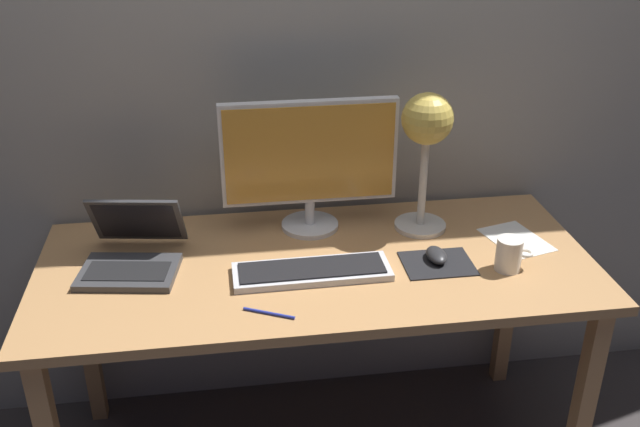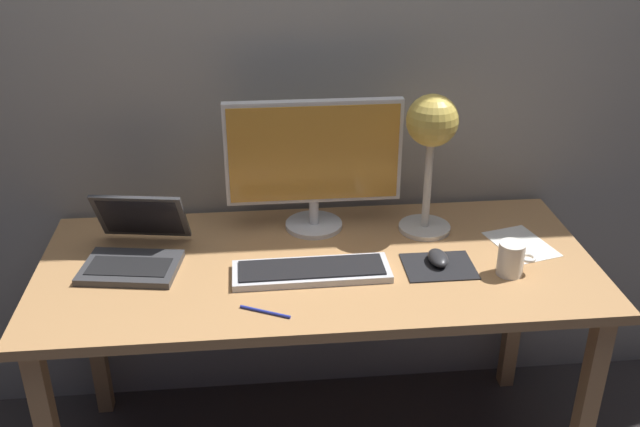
{
  "view_description": "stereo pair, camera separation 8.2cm",
  "coord_description": "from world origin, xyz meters",
  "px_view_note": "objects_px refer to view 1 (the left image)",
  "views": [
    {
      "loc": [
        -0.25,
        -1.77,
        1.79
      ],
      "look_at": [
        0.0,
        -0.05,
        0.92
      ],
      "focal_mm": 40.25,
      "sensor_mm": 36.0,
      "label": 1
    },
    {
      "loc": [
        -0.16,
        -1.78,
        1.79
      ],
      "look_at": [
        0.0,
        -0.05,
        0.92
      ],
      "focal_mm": 40.25,
      "sensor_mm": 36.0,
      "label": 2
    }
  ],
  "objects_px": {
    "monitor": "(309,159)",
    "pen": "(269,313)",
    "keyboard_main": "(312,271)",
    "mouse": "(436,255)",
    "coffee_mug": "(509,254)",
    "desk_lamp": "(427,132)",
    "laptop": "(133,247)"
  },
  "relations": [
    {
      "from": "laptop",
      "to": "pen",
      "type": "xyz_separation_m",
      "value": [
        0.36,
        -0.31,
        -0.05
      ]
    },
    {
      "from": "coffee_mug",
      "to": "keyboard_main",
      "type": "bearing_deg",
      "value": 175.08
    },
    {
      "from": "desk_lamp",
      "to": "mouse",
      "type": "height_order",
      "value": "desk_lamp"
    },
    {
      "from": "monitor",
      "to": "coffee_mug",
      "type": "xyz_separation_m",
      "value": [
        0.52,
        -0.33,
        -0.18
      ]
    },
    {
      "from": "laptop",
      "to": "coffee_mug",
      "type": "bearing_deg",
      "value": -9.96
    },
    {
      "from": "keyboard_main",
      "to": "desk_lamp",
      "type": "bearing_deg",
      "value": 32.09
    },
    {
      "from": "laptop",
      "to": "coffee_mug",
      "type": "height_order",
      "value": "laptop"
    },
    {
      "from": "desk_lamp",
      "to": "monitor",
      "type": "bearing_deg",
      "value": 171.66
    },
    {
      "from": "pen",
      "to": "monitor",
      "type": "bearing_deg",
      "value": 70.2
    },
    {
      "from": "keyboard_main",
      "to": "coffee_mug",
      "type": "xyz_separation_m",
      "value": [
        0.55,
        -0.05,
        0.04
      ]
    },
    {
      "from": "monitor",
      "to": "mouse",
      "type": "height_order",
      "value": "monitor"
    },
    {
      "from": "mouse",
      "to": "coffee_mug",
      "type": "height_order",
      "value": "coffee_mug"
    },
    {
      "from": "keyboard_main",
      "to": "laptop",
      "type": "xyz_separation_m",
      "value": [
        -0.5,
        0.14,
        0.04
      ]
    },
    {
      "from": "pen",
      "to": "keyboard_main",
      "type": "bearing_deg",
      "value": 52.65
    },
    {
      "from": "mouse",
      "to": "pen",
      "type": "relative_size",
      "value": 0.69
    },
    {
      "from": "monitor",
      "to": "pen",
      "type": "xyz_separation_m",
      "value": [
        -0.17,
        -0.46,
        -0.23
      ]
    },
    {
      "from": "laptop",
      "to": "desk_lamp",
      "type": "distance_m",
      "value": 0.92
    },
    {
      "from": "desk_lamp",
      "to": "pen",
      "type": "xyz_separation_m",
      "value": [
        -0.51,
        -0.41,
        -0.32
      ]
    },
    {
      "from": "mouse",
      "to": "coffee_mug",
      "type": "bearing_deg",
      "value": -21.09
    },
    {
      "from": "monitor",
      "to": "laptop",
      "type": "distance_m",
      "value": 0.58
    },
    {
      "from": "desk_lamp",
      "to": "mouse",
      "type": "bearing_deg",
      "value": -92.65
    },
    {
      "from": "keyboard_main",
      "to": "pen",
      "type": "xyz_separation_m",
      "value": [
        -0.13,
        -0.18,
        -0.01
      ]
    },
    {
      "from": "keyboard_main",
      "to": "mouse",
      "type": "distance_m",
      "value": 0.37
    },
    {
      "from": "laptop",
      "to": "desk_lamp",
      "type": "xyz_separation_m",
      "value": [
        0.87,
        0.1,
        0.27
      ]
    },
    {
      "from": "monitor",
      "to": "pen",
      "type": "relative_size",
      "value": 3.81
    },
    {
      "from": "keyboard_main",
      "to": "desk_lamp",
      "type": "relative_size",
      "value": 1.01
    },
    {
      "from": "keyboard_main",
      "to": "mouse",
      "type": "bearing_deg",
      "value": 3.88
    },
    {
      "from": "laptop",
      "to": "coffee_mug",
      "type": "relative_size",
      "value": 2.95
    },
    {
      "from": "coffee_mug",
      "to": "pen",
      "type": "bearing_deg",
      "value": -169.45
    },
    {
      "from": "monitor",
      "to": "coffee_mug",
      "type": "relative_size",
      "value": 4.93
    },
    {
      "from": "keyboard_main",
      "to": "mouse",
      "type": "xyz_separation_m",
      "value": [
        0.37,
        0.02,
        0.01
      ]
    },
    {
      "from": "coffee_mug",
      "to": "laptop",
      "type": "bearing_deg",
      "value": 170.04
    }
  ]
}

